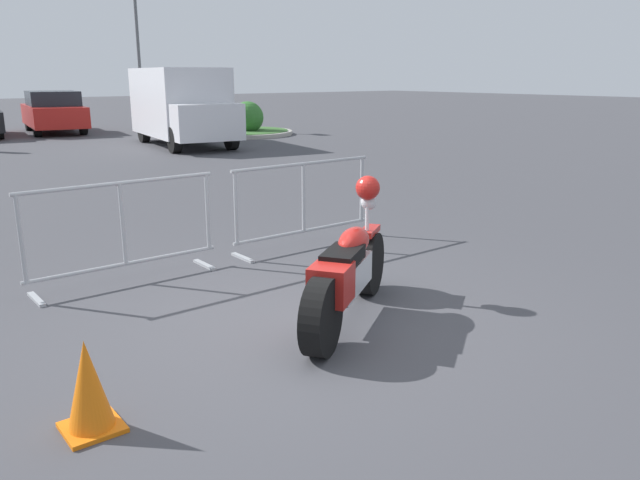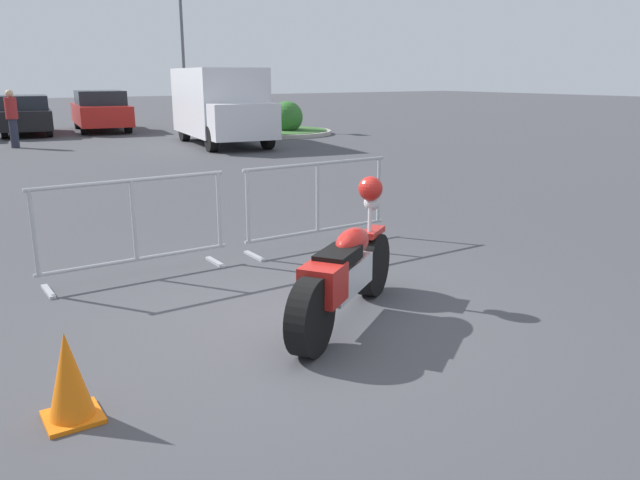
{
  "view_description": "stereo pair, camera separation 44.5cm",
  "coord_description": "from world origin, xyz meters",
  "px_view_note": "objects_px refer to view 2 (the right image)",
  "views": [
    {
      "loc": [
        -2.89,
        -4.16,
        2.11
      ],
      "look_at": [
        0.48,
        0.17,
        0.65
      ],
      "focal_mm": 35.0,
      "sensor_mm": 36.0,
      "label": 1
    },
    {
      "loc": [
        -2.53,
        -4.42,
        2.11
      ],
      "look_at": [
        0.48,
        0.17,
        0.65
      ],
      "focal_mm": 35.0,
      "sensor_mm": 36.0,
      "label": 2
    }
  ],
  "objects_px": {
    "crowd_barrier_far": "(318,204)",
    "pedestrian": "(12,117)",
    "crowd_barrier_near": "(134,227)",
    "motorcycle": "(345,272)",
    "parked_car_black": "(25,115)",
    "traffic_cone": "(69,378)",
    "parked_car_red": "(101,111)",
    "delivery_van": "(220,104)",
    "street_lamp": "(182,33)"
  },
  "relations": [
    {
      "from": "crowd_barrier_far",
      "to": "pedestrian",
      "type": "xyz_separation_m",
      "value": [
        -1.53,
        14.22,
        0.37
      ]
    },
    {
      "from": "pedestrian",
      "to": "crowd_barrier_far",
      "type": "bearing_deg",
      "value": 107.91
    },
    {
      "from": "crowd_barrier_near",
      "to": "crowd_barrier_far",
      "type": "bearing_deg",
      "value": 0.0
    },
    {
      "from": "motorcycle",
      "to": "pedestrian",
      "type": "height_order",
      "value": "pedestrian"
    },
    {
      "from": "parked_car_black",
      "to": "traffic_cone",
      "type": "xyz_separation_m",
      "value": [
        -3.01,
        -21.27,
        -0.42
      ]
    },
    {
      "from": "crowd_barrier_far",
      "to": "parked_car_red",
      "type": "relative_size",
      "value": 0.43
    },
    {
      "from": "motorcycle",
      "to": "parked_car_red",
      "type": "bearing_deg",
      "value": 47.15
    },
    {
      "from": "crowd_barrier_near",
      "to": "traffic_cone",
      "type": "xyz_separation_m",
      "value": [
        -1.24,
        -2.61,
        -0.26
      ]
    },
    {
      "from": "crowd_barrier_near",
      "to": "delivery_van",
      "type": "bearing_deg",
      "value": 61.6
    },
    {
      "from": "street_lamp",
      "to": "motorcycle",
      "type": "bearing_deg",
      "value": -107.84
    },
    {
      "from": "motorcycle",
      "to": "parked_car_black",
      "type": "relative_size",
      "value": 0.43
    },
    {
      "from": "crowd_barrier_near",
      "to": "parked_car_red",
      "type": "relative_size",
      "value": 0.43
    },
    {
      "from": "motorcycle",
      "to": "pedestrian",
      "type": "bearing_deg",
      "value": 57.5
    },
    {
      "from": "traffic_cone",
      "to": "delivery_van",
      "type": "bearing_deg",
      "value": 62.15
    },
    {
      "from": "crowd_barrier_near",
      "to": "parked_car_black",
      "type": "xyz_separation_m",
      "value": [
        1.78,
        18.66,
        0.16
      ]
    },
    {
      "from": "crowd_barrier_near",
      "to": "crowd_barrier_far",
      "type": "relative_size",
      "value": 1.0
    },
    {
      "from": "pedestrian",
      "to": "street_lamp",
      "type": "distance_m",
      "value": 8.32
    },
    {
      "from": "crowd_barrier_near",
      "to": "delivery_van",
      "type": "distance_m",
      "value": 13.39
    },
    {
      "from": "pedestrian",
      "to": "traffic_cone",
      "type": "bearing_deg",
      "value": 94.95
    },
    {
      "from": "pedestrian",
      "to": "traffic_cone",
      "type": "height_order",
      "value": "pedestrian"
    },
    {
      "from": "crowd_barrier_near",
      "to": "parked_car_red",
      "type": "distance_m",
      "value": 19.22
    },
    {
      "from": "parked_car_black",
      "to": "delivery_van",
      "type": "bearing_deg",
      "value": -138.25
    },
    {
      "from": "crowd_barrier_far",
      "to": "traffic_cone",
      "type": "distance_m",
      "value": 4.41
    },
    {
      "from": "parked_car_black",
      "to": "motorcycle",
      "type": "bearing_deg",
      "value": -173.56
    },
    {
      "from": "motorcycle",
      "to": "crowd_barrier_near",
      "type": "bearing_deg",
      "value": 83.64
    },
    {
      "from": "motorcycle",
      "to": "parked_car_black",
      "type": "xyz_separation_m",
      "value": [
        0.62,
        20.88,
        0.26
      ]
    },
    {
      "from": "pedestrian",
      "to": "street_lamp",
      "type": "height_order",
      "value": "street_lamp"
    },
    {
      "from": "crowd_barrier_near",
      "to": "motorcycle",
      "type": "bearing_deg",
      "value": -62.54
    },
    {
      "from": "motorcycle",
      "to": "parked_car_red",
      "type": "distance_m",
      "value": 21.17
    },
    {
      "from": "street_lamp",
      "to": "parked_car_black",
      "type": "bearing_deg",
      "value": 173.36
    },
    {
      "from": "motorcycle",
      "to": "crowd_barrier_near",
      "type": "relative_size",
      "value": 0.9
    },
    {
      "from": "motorcycle",
      "to": "crowd_barrier_far",
      "type": "bearing_deg",
      "value": 28.71
    },
    {
      "from": "pedestrian",
      "to": "delivery_van",
      "type": "bearing_deg",
      "value": 168.03
    },
    {
      "from": "crowd_barrier_near",
      "to": "street_lamp",
      "type": "xyz_separation_m",
      "value": [
        7.65,
        17.97,
        3.16
      ]
    },
    {
      "from": "crowd_barrier_near",
      "to": "crowd_barrier_far",
      "type": "height_order",
      "value": "same"
    },
    {
      "from": "parked_car_red",
      "to": "crowd_barrier_far",
      "type": "bearing_deg",
      "value": -178.47
    },
    {
      "from": "parked_car_red",
      "to": "pedestrian",
      "type": "relative_size",
      "value": 2.8
    },
    {
      "from": "crowd_barrier_near",
      "to": "parked_car_red",
      "type": "height_order",
      "value": "parked_car_red"
    },
    {
      "from": "delivery_van",
      "to": "parked_car_red",
      "type": "height_order",
      "value": "delivery_van"
    },
    {
      "from": "delivery_van",
      "to": "traffic_cone",
      "type": "relative_size",
      "value": 8.86
    },
    {
      "from": "motorcycle",
      "to": "crowd_barrier_far",
      "type": "relative_size",
      "value": 0.9
    },
    {
      "from": "parked_car_red",
      "to": "motorcycle",
      "type": "bearing_deg",
      "value": 179.13
    },
    {
      "from": "delivery_van",
      "to": "traffic_cone",
      "type": "distance_m",
      "value": 16.29
    },
    {
      "from": "crowd_barrier_near",
      "to": "pedestrian",
      "type": "height_order",
      "value": "pedestrian"
    },
    {
      "from": "motorcycle",
      "to": "parked_car_red",
      "type": "height_order",
      "value": "parked_car_red"
    },
    {
      "from": "traffic_cone",
      "to": "pedestrian",
      "type": "bearing_deg",
      "value": 83.19
    },
    {
      "from": "parked_car_red",
      "to": "pedestrian",
      "type": "distance_m",
      "value": 5.81
    },
    {
      "from": "parked_car_black",
      "to": "parked_car_red",
      "type": "height_order",
      "value": "parked_car_red"
    },
    {
      "from": "pedestrian",
      "to": "street_lamp",
      "type": "bearing_deg",
      "value": -139.59
    },
    {
      "from": "motorcycle",
      "to": "traffic_cone",
      "type": "bearing_deg",
      "value": 155.58
    }
  ]
}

